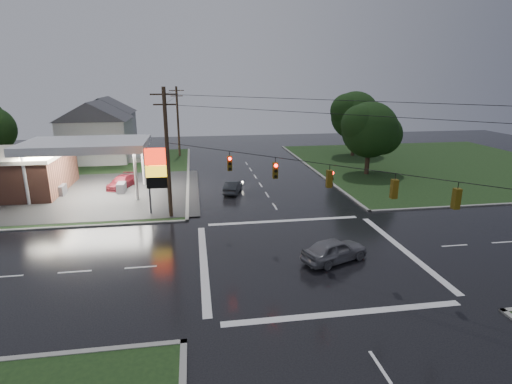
{
  "coord_description": "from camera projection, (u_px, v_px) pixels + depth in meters",
  "views": [
    {
      "loc": [
        -7.32,
        -24.06,
        11.64
      ],
      "look_at": [
        -2.61,
        5.8,
        3.0
      ],
      "focal_mm": 28.0,
      "sensor_mm": 36.0,
      "label": 1
    }
  ],
  "objects": [
    {
      "name": "pylon_sign",
      "position": [
        157.0,
        170.0,
        34.45
      ],
      "size": [
        2.0,
        0.35,
        6.0
      ],
      "color": "#59595E",
      "rests_on": "ground"
    },
    {
      "name": "grass_nw",
      "position": [
        38.0,
        178.0,
        47.94
      ],
      "size": [
        36.0,
        36.0,
        0.08
      ],
      "primitive_type": "cube",
      "color": "black",
      "rests_on": "ground"
    },
    {
      "name": "car_pump",
      "position": [
        122.0,
        182.0,
        43.84
      ],
      "size": [
        3.22,
        4.95,
        1.33
      ],
      "primitive_type": "imported",
      "rotation": [
        0.0,
        0.0,
        -0.32
      ],
      "color": "maroon",
      "rests_on": "ground"
    },
    {
      "name": "utility_pole_n",
      "position": [
        178.0,
        121.0,
        60.32
      ],
      "size": [
        2.2,
        0.32,
        10.5
      ],
      "color": "#382619",
      "rests_on": "ground"
    },
    {
      "name": "ground",
      "position": [
        307.0,
        256.0,
        27.15
      ],
      "size": [
        120.0,
        120.0,
        0.0
      ],
      "primitive_type": "plane",
      "color": "black",
      "rests_on": "ground"
    },
    {
      "name": "traffic_signals",
      "position": [
        311.0,
        162.0,
        25.35
      ],
      "size": [
        26.87,
        26.87,
        1.47
      ],
      "color": "black",
      "rests_on": "ground"
    },
    {
      "name": "house_far",
      "position": [
        106.0,
        122.0,
        68.24
      ],
      "size": [
        11.05,
        8.48,
        8.6
      ],
      "color": "silver",
      "rests_on": "ground"
    },
    {
      "name": "tree_ne_far",
      "position": [
        356.0,
        116.0,
        60.31
      ],
      "size": [
        8.46,
        7.2,
        9.8
      ],
      "color": "black",
      "rests_on": "ground"
    },
    {
      "name": "car_crossing",
      "position": [
        334.0,
        250.0,
        26.18
      ],
      "size": [
        4.97,
        3.43,
        1.57
      ],
      "primitive_type": "imported",
      "rotation": [
        0.0,
        0.0,
        1.95
      ],
      "color": "slate",
      "rests_on": "ground"
    },
    {
      "name": "gas_station",
      "position": [
        16.0,
        169.0,
        41.31
      ],
      "size": [
        26.2,
        18.0,
        5.6
      ],
      "color": "#2D2D2D",
      "rests_on": "ground"
    },
    {
      "name": "car_north",
      "position": [
        233.0,
        187.0,
        41.93
      ],
      "size": [
        2.47,
        4.16,
        1.3
      ],
      "primitive_type": "imported",
      "rotation": [
        0.0,
        0.0,
        2.84
      ],
      "color": "#202428",
      "rests_on": "ground"
    },
    {
      "name": "grass_ne",
      "position": [
        435.0,
        164.0,
        55.73
      ],
      "size": [
        36.0,
        36.0,
        0.08
      ],
      "primitive_type": "cube",
      "color": "black",
      "rests_on": "ground"
    },
    {
      "name": "utility_pole_nw",
      "position": [
        167.0,
        152.0,
        33.18
      ],
      "size": [
        2.2,
        0.32,
        11.0
      ],
      "color": "#382619",
      "rests_on": "ground"
    },
    {
      "name": "tree_ne_near",
      "position": [
        371.0,
        130.0,
        48.63
      ],
      "size": [
        7.99,
        6.8,
        8.98
      ],
      "color": "black",
      "rests_on": "ground"
    },
    {
      "name": "house_near",
      "position": [
        97.0,
        131.0,
        56.99
      ],
      "size": [
        11.05,
        8.48,
        8.6
      ],
      "color": "silver",
      "rests_on": "ground"
    }
  ]
}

